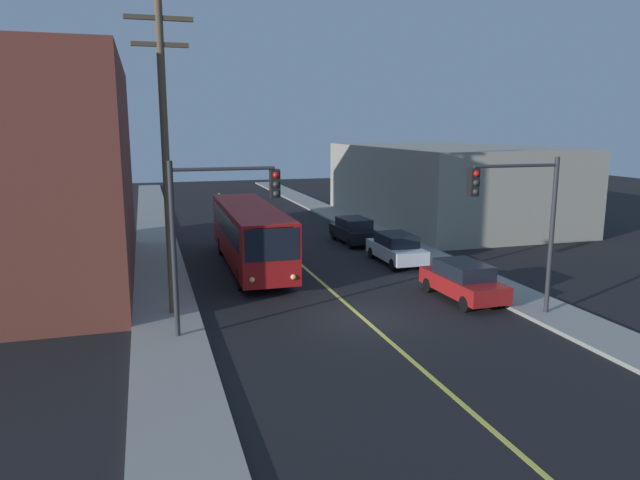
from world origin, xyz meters
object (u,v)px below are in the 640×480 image
traffic_signal_left_corner (219,215)px  parked_car_white (396,248)px  traffic_signal_right_corner (519,208)px  parked_car_black (354,230)px  city_bus (250,233)px  utility_pole_near (165,150)px  parked_car_red (463,280)px

traffic_signal_left_corner → parked_car_white: bearing=38.9°
traffic_signal_right_corner → parked_car_black: bearing=92.7°
city_bus → parked_car_white: (7.64, -1.46, -0.98)m
utility_pole_near → traffic_signal_left_corner: bearing=-60.2°
traffic_signal_left_corner → traffic_signal_right_corner: (10.82, -1.44, 0.00)m
parked_car_white → traffic_signal_right_corner: 10.43m
city_bus → traffic_signal_right_corner: (8.08, -11.29, 2.49)m
city_bus → parked_car_black: (7.35, 4.40, -0.98)m
parked_car_black → traffic_signal_left_corner: bearing=-125.3°
utility_pole_near → parked_car_red: bearing=-6.2°
parked_car_red → utility_pole_near: bearing=173.8°
city_bus → parked_car_white: city_bus is taller
city_bus → parked_car_black: city_bus is taller
parked_car_white → parked_car_black: size_ratio=0.99×
city_bus → parked_car_black: size_ratio=2.74×
city_bus → traffic_signal_right_corner: size_ratio=2.03×
traffic_signal_right_corner → utility_pole_near: bearing=161.4°
parked_car_white → parked_car_black: (-0.29, 5.87, 0.00)m
parked_car_red → traffic_signal_right_corner: size_ratio=0.74×
parked_car_black → traffic_signal_right_corner: 16.08m
city_bus → parked_car_red: 11.39m
parked_car_white → parked_car_black: bearing=92.8°
parked_car_white → utility_pole_near: size_ratio=0.38×
utility_pole_near → traffic_signal_right_corner: bearing=-18.6°
parked_car_red → city_bus: bearing=132.1°
utility_pole_near → city_bus: bearing=58.9°
parked_car_white → parked_car_red: bearing=-90.3°
traffic_signal_right_corner → parked_car_white: bearing=92.6°
traffic_signal_left_corner → parked_car_black: bearing=54.7°
city_bus → parked_car_red: (7.60, -8.43, -0.98)m
city_bus → traffic_signal_right_corner: bearing=-54.4°
traffic_signal_right_corner → city_bus: bearing=125.6°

